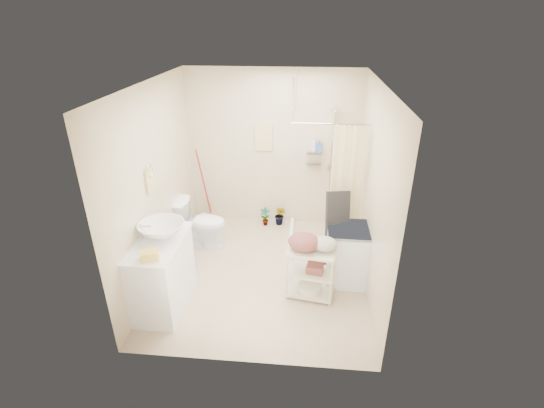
{
  "coord_description": "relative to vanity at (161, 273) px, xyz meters",
  "views": [
    {
      "loc": [
        0.56,
        -4.57,
        3.32
      ],
      "look_at": [
        0.11,
        0.25,
        0.97
      ],
      "focal_mm": 26.0,
      "sensor_mm": 36.0,
      "label": 1
    }
  ],
  "objects": [
    {
      "name": "floor",
      "position": [
        1.16,
        0.76,
        -0.46
      ],
      "size": [
        3.2,
        3.2,
        0.0
      ],
      "primitive_type": "plane",
      "color": "#C7B495",
      "rests_on": "ground"
    },
    {
      "name": "ceiling",
      "position": [
        1.16,
        0.76,
        2.14
      ],
      "size": [
        2.8,
        3.2,
        0.04
      ],
      "primitive_type": "cube",
      "color": "silver",
      "rests_on": "ground"
    },
    {
      "name": "wall_back",
      "position": [
        1.16,
        2.36,
        0.84
      ],
      "size": [
        2.8,
        0.04,
        2.6
      ],
      "primitive_type": "cube",
      "color": "beige",
      "rests_on": "ground"
    },
    {
      "name": "wall_front",
      "position": [
        1.16,
        -0.84,
        0.84
      ],
      "size": [
        2.8,
        0.04,
        2.6
      ],
      "primitive_type": "cube",
      "color": "beige",
      "rests_on": "ground"
    },
    {
      "name": "wall_left",
      "position": [
        -0.24,
        0.76,
        0.84
      ],
      "size": [
        0.04,
        3.2,
        2.6
      ],
      "primitive_type": "cube",
      "color": "beige",
      "rests_on": "ground"
    },
    {
      "name": "wall_right",
      "position": [
        2.56,
        0.76,
        0.84
      ],
      "size": [
        0.04,
        3.2,
        2.6
      ],
      "primitive_type": "cube",
      "color": "beige",
      "rests_on": "ground"
    },
    {
      "name": "vanity",
      "position": [
        0.0,
        0.0,
        0.0
      ],
      "size": [
        0.59,
        1.04,
        0.91
      ],
      "primitive_type": "cube",
      "rotation": [
        0.0,
        0.0,
        -0.01
      ],
      "color": "white",
      "rests_on": "ground"
    },
    {
      "name": "sink",
      "position": [
        0.04,
        0.1,
        0.55
      ],
      "size": [
        0.66,
        0.66,
        0.19
      ],
      "primitive_type": "imported",
      "rotation": [
        0.0,
        0.0,
        0.23
      ],
      "color": "silver",
      "rests_on": "vanity"
    },
    {
      "name": "counter_basket",
      "position": [
        0.07,
        -0.37,
        0.51
      ],
      "size": [
        0.22,
        0.19,
        0.1
      ],
      "primitive_type": "cube",
      "rotation": [
        0.0,
        0.0,
        0.33
      ],
      "color": "#E4C048",
      "rests_on": "vanity"
    },
    {
      "name": "floor_basket",
      "position": [
        0.14,
        -0.3,
        -0.39
      ],
      "size": [
        0.31,
        0.27,
        0.14
      ],
      "primitive_type": "cube",
      "rotation": [
        0.0,
        0.0,
        0.29
      ],
      "color": "gold",
      "rests_on": "ground"
    },
    {
      "name": "toilet",
      "position": [
        0.12,
        1.43,
        -0.07
      ],
      "size": [
        0.78,
        0.46,
        0.78
      ],
      "primitive_type": "imported",
      "rotation": [
        0.0,
        0.0,
        1.54
      ],
      "color": "white",
      "rests_on": "ground"
    },
    {
      "name": "mop",
      "position": [
        -0.05,
        2.21,
        0.22
      ],
      "size": [
        0.16,
        0.16,
        1.36
      ],
      "primitive_type": null,
      "rotation": [
        0.0,
        0.0,
        0.32
      ],
      "color": "#A72924",
      "rests_on": "ground"
    },
    {
      "name": "potted_plant_a",
      "position": [
        1.04,
        2.15,
        -0.29
      ],
      "size": [
        0.18,
        0.12,
        0.33
      ],
      "primitive_type": "imported",
      "rotation": [
        0.0,
        0.0,
        -0.02
      ],
      "color": "#9A5224",
      "rests_on": "ground"
    },
    {
      "name": "potted_plant_b",
      "position": [
        1.3,
        2.19,
        -0.28
      ],
      "size": [
        0.25,
        0.24,
        0.36
      ],
      "primitive_type": "imported",
      "rotation": [
        0.0,
        0.0,
        -0.55
      ],
      "color": "brown",
      "rests_on": "ground"
    },
    {
      "name": "hanging_towel",
      "position": [
        1.01,
        2.34,
        1.04
      ],
      "size": [
        0.28,
        0.03,
        0.42
      ],
      "primitive_type": "cube",
      "color": "beige",
      "rests_on": "wall_back"
    },
    {
      "name": "towel_ring",
      "position": [
        -0.22,
        0.56,
        1.01
      ],
      "size": [
        0.04,
        0.22,
        0.34
      ],
      "primitive_type": null,
      "color": "#D8C87A",
      "rests_on": "wall_left"
    },
    {
      "name": "tp_holder",
      "position": [
        -0.2,
        0.81,
        0.26
      ],
      "size": [
        0.08,
        0.12,
        0.14
      ],
      "primitive_type": null,
      "color": "white",
      "rests_on": "wall_left"
    },
    {
      "name": "shower",
      "position": [
        2.01,
        1.81,
        0.59
      ],
      "size": [
        1.1,
        1.1,
        2.1
      ],
      "primitive_type": null,
      "color": "white",
      "rests_on": "ground"
    },
    {
      "name": "shampoo_bottle_a",
      "position": [
        1.82,
        2.3,
        0.98
      ],
      "size": [
        0.1,
        0.1,
        0.23
      ],
      "primitive_type": "imported",
      "rotation": [
        0.0,
        0.0,
        -0.15
      ],
      "color": "silver",
      "rests_on": "shower"
    },
    {
      "name": "shampoo_bottle_b",
      "position": [
        1.9,
        2.29,
        0.96
      ],
      "size": [
        0.09,
        0.09,
        0.18
      ],
      "primitive_type": "imported",
      "rotation": [
        0.0,
        0.0,
        0.06
      ],
      "color": "#3A62A8",
      "rests_on": "shower"
    },
    {
      "name": "washing_machine",
      "position": [
        2.3,
        0.73,
        -0.06
      ],
      "size": [
        0.55,
        0.57,
        0.8
      ],
      "primitive_type": "cube",
      "rotation": [
        0.0,
        0.0,
        -0.01
      ],
      "color": "silver",
      "rests_on": "ground"
    },
    {
      "name": "laundry_rack",
      "position": [
        1.82,
        0.34,
        -0.05
      ],
      "size": [
        0.65,
        0.44,
        0.82
      ],
      "primitive_type": null,
      "rotation": [
        0.0,
        0.0,
        -0.17
      ],
      "color": "beige",
      "rests_on": "ground"
    },
    {
      "name": "ironing_board",
      "position": [
        2.16,
        0.81,
        0.17
      ],
      "size": [
        0.37,
        0.25,
        1.26
      ],
      "primitive_type": null,
      "rotation": [
        0.0,
        0.0,
        0.46
      ],
      "color": "black",
      "rests_on": "ground"
    }
  ]
}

